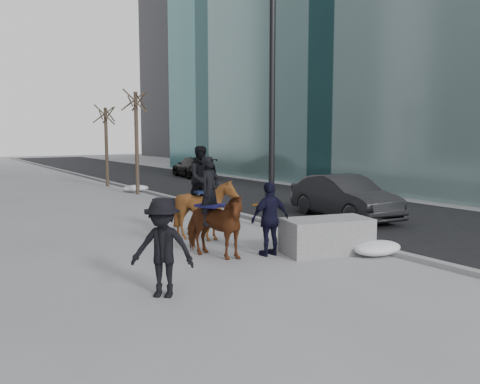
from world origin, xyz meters
TOP-DOWN VIEW (x-y plane):
  - ground at (0.00, 0.00)m, footprint 120.00×120.00m
  - road at (7.00, 10.00)m, footprint 8.00×90.00m
  - curb at (3.00, 10.00)m, footprint 0.25×90.00m
  - planter at (1.83, 0.17)m, footprint 2.29×1.50m
  - car_near at (5.75, 3.60)m, footprint 2.08×4.62m
  - car_far at (9.07, 21.00)m, footprint 2.57×4.86m
  - tree_near at (2.40, 13.93)m, footprint 1.20×1.20m
  - tree_far at (2.40, 18.39)m, footprint 1.20×1.20m
  - mounted_left at (-0.71, 1.26)m, footprint 1.49×2.00m
  - mounted_right at (0.08, 3.09)m, footprint 1.50×1.65m
  - feeder at (0.53, 0.71)m, footprint 1.04×0.86m
  - camera_crew at (-2.87, -0.74)m, footprint 1.28×1.24m
  - lamppost at (2.60, 3.74)m, footprint 0.25×2.73m
  - snow_piles at (2.70, 7.33)m, footprint 1.33×16.48m

SIDE VIEW (x-z plane):
  - ground at x=0.00m, z-range 0.00..0.00m
  - road at x=7.00m, z-range 0.00..0.01m
  - curb at x=3.00m, z-range 0.00..0.12m
  - snow_piles at x=2.70m, z-range 0.00..0.34m
  - planter at x=1.83m, z-range 0.00..0.84m
  - car_far at x=9.07m, z-range 0.00..1.34m
  - car_near at x=5.75m, z-range 0.00..1.47m
  - mounted_left at x=-0.71m, z-range -0.30..2.05m
  - feeder at x=0.53m, z-range 0.00..1.76m
  - camera_crew at x=-2.87m, z-range 0.01..1.76m
  - mounted_right at x=0.08m, z-range -0.25..2.29m
  - tree_far at x=2.40m, z-range 0.00..4.74m
  - tree_near at x=2.40m, z-range 0.00..5.34m
  - lamppost at x=2.60m, z-range 0.45..9.54m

